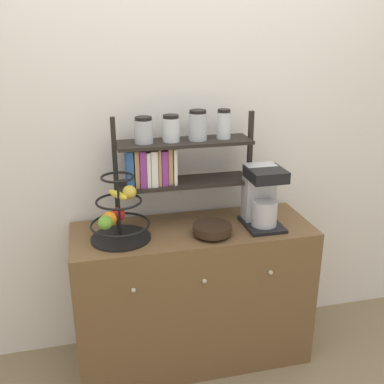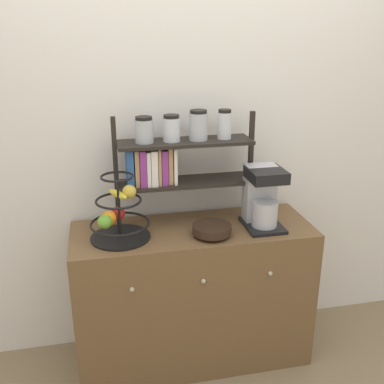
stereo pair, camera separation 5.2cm
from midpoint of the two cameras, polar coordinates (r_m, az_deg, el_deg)
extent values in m
plane|color=#847051|center=(2.67, 0.81, -22.95)|extent=(12.00, 12.00, 0.00)
cube|color=silver|center=(2.51, -1.99, 8.03)|extent=(7.00, 0.05, 2.60)
cube|color=brown|center=(2.60, -0.47, -12.87)|extent=(1.29, 0.47, 0.82)
sphere|color=#B2AD8C|center=(2.23, -8.13, -12.24)|extent=(0.02, 0.02, 0.02)
sphere|color=#B2AD8C|center=(2.28, 0.92, -11.25)|extent=(0.02, 0.02, 0.02)
sphere|color=#B2AD8C|center=(2.38, 9.33, -10.06)|extent=(0.02, 0.02, 0.02)
cube|color=black|center=(2.46, 8.28, -4.10)|extent=(0.19, 0.25, 0.02)
cube|color=#B7B7BC|center=(2.45, 7.89, 0.02)|extent=(0.16, 0.10, 0.31)
cylinder|color=#B7B7BC|center=(2.41, 8.56, -2.62)|extent=(0.14, 0.14, 0.14)
cube|color=black|center=(2.34, 8.73, 2.24)|extent=(0.18, 0.20, 0.06)
cylinder|color=black|center=(2.32, -9.65, -5.75)|extent=(0.30, 0.30, 0.01)
cylinder|color=black|center=(2.24, -9.94, -1.16)|extent=(0.01, 0.01, 0.39)
torus|color=black|center=(2.29, -9.76, -4.06)|extent=(0.30, 0.30, 0.01)
torus|color=black|center=(2.24, -9.94, -1.16)|extent=(0.23, 0.23, 0.01)
torus|color=black|center=(2.20, -10.14, 1.86)|extent=(0.16, 0.16, 0.01)
sphere|color=red|center=(2.32, -10.01, -2.80)|extent=(0.07, 0.07, 0.07)
sphere|color=#6BAD33|center=(2.23, -11.60, -3.83)|extent=(0.07, 0.07, 0.07)
sphere|color=orange|center=(2.27, -11.12, -3.39)|extent=(0.08, 0.08, 0.08)
ellipsoid|color=yellow|center=(2.27, -10.04, -0.36)|extent=(0.11, 0.15, 0.04)
sphere|color=gold|center=(2.25, -8.60, -0.03)|extent=(0.07, 0.07, 0.07)
cylinder|color=black|center=(2.32, 1.92, -5.33)|extent=(0.11, 0.11, 0.02)
cylinder|color=black|center=(2.31, 1.93, -4.66)|extent=(0.20, 0.20, 0.04)
cube|color=black|center=(2.35, -10.29, 2.21)|extent=(0.02, 0.02, 0.59)
cube|color=black|center=(2.49, 6.69, 3.43)|extent=(0.02, 0.02, 0.59)
cube|color=black|center=(2.42, -1.54, 1.26)|extent=(0.71, 0.20, 0.02)
cube|color=black|center=(2.36, -1.59, 6.33)|extent=(0.71, 0.20, 0.02)
cube|color=#2D599E|center=(2.35, -8.61, 3.13)|extent=(0.03, 0.14, 0.19)
cube|color=tan|center=(2.35, -7.79, 3.19)|extent=(0.02, 0.14, 0.19)
cube|color=#8C338C|center=(2.35, -7.06, 3.25)|extent=(0.03, 0.16, 0.19)
cube|color=white|center=(2.36, -6.37, 3.20)|extent=(0.02, 0.15, 0.18)
cube|color=white|center=(2.36, -5.67, 3.32)|extent=(0.03, 0.16, 0.19)
cube|color=tan|center=(2.36, -4.98, 3.40)|extent=(0.02, 0.14, 0.19)
cube|color=#8C338C|center=(2.37, -4.35, 3.37)|extent=(0.03, 0.15, 0.19)
cube|color=tan|center=(2.37, -3.61, 3.50)|extent=(0.02, 0.13, 0.19)
cube|color=white|center=(2.37, -3.02, 3.54)|extent=(0.02, 0.14, 0.19)
cylinder|color=#ADB2B7|center=(2.31, -6.80, 7.63)|extent=(0.10, 0.10, 0.12)
cylinder|color=black|center=(2.29, -6.87, 9.26)|extent=(0.09, 0.09, 0.02)
cylinder|color=silver|center=(2.33, -3.32, 7.89)|extent=(0.09, 0.09, 0.12)
cylinder|color=black|center=(2.31, -3.36, 9.55)|extent=(0.08, 0.08, 0.02)
cylinder|color=#ADB2B7|center=(2.35, 0.09, 8.30)|extent=(0.10, 0.10, 0.14)
cylinder|color=black|center=(2.34, 0.09, 10.19)|extent=(0.09, 0.09, 0.02)
cylinder|color=silver|center=(2.39, 3.41, 8.43)|extent=(0.07, 0.07, 0.14)
cylinder|color=black|center=(2.38, 3.45, 10.26)|extent=(0.07, 0.07, 0.02)
camera|label=1|loc=(0.03, -90.64, -0.23)|focal=42.00mm
camera|label=2|loc=(0.03, 89.36, 0.23)|focal=42.00mm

